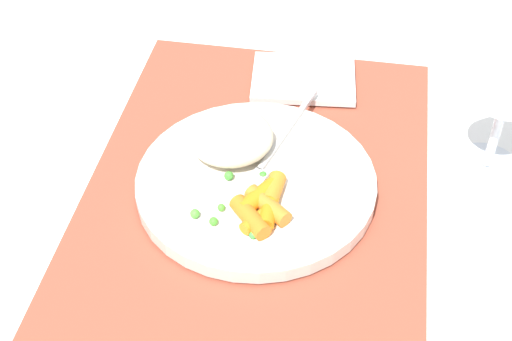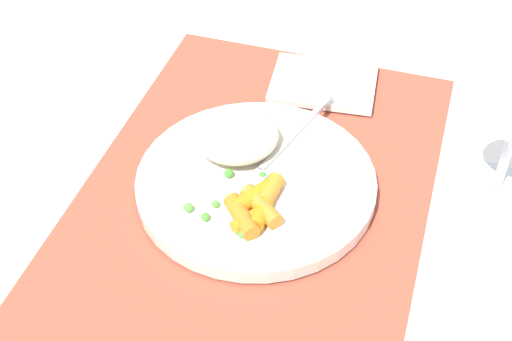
{
  "view_description": "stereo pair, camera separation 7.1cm",
  "coord_description": "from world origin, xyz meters",
  "views": [
    {
      "loc": [
        0.53,
        0.09,
        0.55
      ],
      "look_at": [
        0.0,
        0.0,
        0.03
      ],
      "focal_mm": 51.26,
      "sensor_mm": 36.0,
      "label": 1
    },
    {
      "loc": [
        0.52,
        0.16,
        0.55
      ],
      "look_at": [
        0.0,
        0.0,
        0.03
      ],
      "focal_mm": 51.26,
      "sensor_mm": 36.0,
      "label": 2
    }
  ],
  "objects": [
    {
      "name": "pea_scatter",
      "position": [
        0.05,
        -0.01,
        0.03
      ],
      "size": [
        0.09,
        0.08,
        0.01
      ],
      "color": "green",
      "rests_on": "plate"
    },
    {
      "name": "rice_mound",
      "position": [
        -0.04,
        -0.03,
        0.04
      ],
      "size": [
        0.09,
        0.09,
        0.04
      ],
      "primitive_type": "ellipsoid",
      "color": "beige",
      "rests_on": "plate"
    },
    {
      "name": "plate",
      "position": [
        0.0,
        0.0,
        0.01
      ],
      "size": [
        0.25,
        0.25,
        0.02
      ],
      "primitive_type": "cylinder",
      "color": "silver",
      "rests_on": "placemat"
    },
    {
      "name": "carrot_portion",
      "position": [
        0.05,
        0.01,
        0.03
      ],
      "size": [
        0.08,
        0.06,
        0.02
      ],
      "color": "orange",
      "rests_on": "plate"
    },
    {
      "name": "napkin",
      "position": [
        -0.19,
        0.03,
        0.01
      ],
      "size": [
        0.11,
        0.13,
        0.01
      ],
      "primitive_type": "cube",
      "rotation": [
        0.0,
        0.0,
        0.1
      ],
      "color": "white",
      "rests_on": "placemat"
    },
    {
      "name": "placemat",
      "position": [
        0.0,
        0.0,
        0.0
      ],
      "size": [
        0.51,
        0.36,
        0.01
      ],
      "primitive_type": "cube",
      "color": "#9E4733",
      "rests_on": "ground_plane"
    },
    {
      "name": "ground_plane",
      "position": [
        0.0,
        0.0,
        0.0
      ],
      "size": [
        2.4,
        2.4,
        0.0
      ],
      "primitive_type": "plane",
      "color": "white"
    },
    {
      "name": "fork",
      "position": [
        -0.04,
        0.01,
        0.03
      ],
      "size": [
        0.19,
        0.06,
        0.01
      ],
      "color": "silver",
      "rests_on": "plate"
    }
  ]
}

